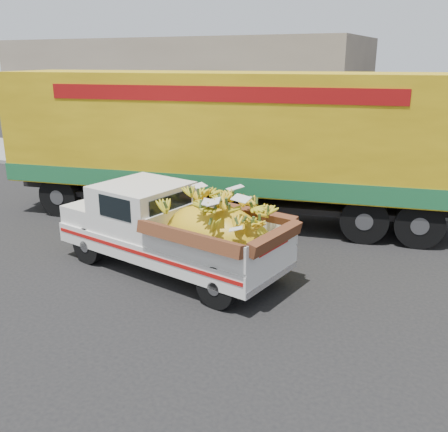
% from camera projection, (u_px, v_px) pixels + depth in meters
% --- Properties ---
extents(ground, '(100.00, 100.00, 0.00)m').
position_uv_depth(ground, '(161.00, 262.00, 10.60)').
color(ground, black).
rests_on(ground, ground).
extents(curb, '(60.00, 0.25, 0.15)m').
position_uv_depth(curb, '(265.00, 194.00, 15.56)').
color(curb, gray).
rests_on(curb, ground).
extents(sidewalk, '(60.00, 4.00, 0.14)m').
position_uv_depth(sidewalk, '(288.00, 180.00, 17.35)').
color(sidewalk, gray).
rests_on(sidewalk, ground).
extents(building_left, '(18.00, 6.00, 5.00)m').
position_uv_depth(building_left, '(179.00, 92.00, 25.06)').
color(building_left, gray).
rests_on(building_left, ground).
extents(pickup_truck, '(5.03, 2.52, 1.69)m').
position_uv_depth(pickup_truck, '(184.00, 231.00, 9.73)').
color(pickup_truck, black).
rests_on(pickup_truck, ground).
extents(semi_trailer, '(12.09, 4.82, 3.80)m').
position_uv_depth(semi_trailer, '(230.00, 140.00, 12.87)').
color(semi_trailer, black).
rests_on(semi_trailer, ground).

